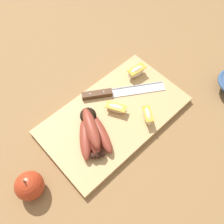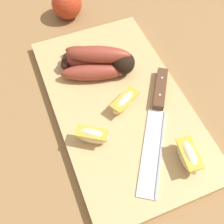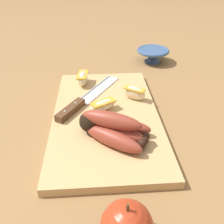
{
  "view_description": "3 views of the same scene",
  "coord_description": "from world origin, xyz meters",
  "px_view_note": "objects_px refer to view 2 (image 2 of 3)",
  "views": [
    {
      "loc": [
        0.26,
        0.27,
        0.69
      ],
      "look_at": [
        0.01,
        -0.0,
        0.05
      ],
      "focal_mm": 39.0,
      "sensor_mm": 36.0,
      "label": 1
    },
    {
      "loc": [
        -0.3,
        0.13,
        0.5
      ],
      "look_at": [
        -0.03,
        0.02,
        0.04
      ],
      "focal_mm": 44.85,
      "sensor_mm": 36.0,
      "label": 2
    },
    {
      "loc": [
        0.51,
        -0.03,
        0.37
      ],
      "look_at": [
        0.02,
        0.01,
        0.04
      ],
      "focal_mm": 39.48,
      "sensor_mm": 36.0,
      "label": 3
    }
  ],
  "objects_px": {
    "apple_wedge_far": "(92,136)",
    "whole_apple": "(67,4)",
    "apple_wedge_middle": "(188,156)",
    "chefs_knife": "(158,109)",
    "banana_bunch": "(99,62)",
    "apple_wedge_near": "(125,102)"
  },
  "relations": [
    {
      "from": "apple_wedge_far",
      "to": "whole_apple",
      "type": "bearing_deg",
      "value": -10.03
    },
    {
      "from": "apple_wedge_middle",
      "to": "apple_wedge_far",
      "type": "xyz_separation_m",
      "value": [
        0.1,
        0.14,
        0.0
      ]
    },
    {
      "from": "apple_wedge_middle",
      "to": "apple_wedge_far",
      "type": "relative_size",
      "value": 1.11
    },
    {
      "from": "chefs_knife",
      "to": "apple_wedge_middle",
      "type": "distance_m",
      "value": 0.12
    },
    {
      "from": "banana_bunch",
      "to": "whole_apple",
      "type": "height_order",
      "value": "whole_apple"
    },
    {
      "from": "banana_bunch",
      "to": "apple_wedge_near",
      "type": "bearing_deg",
      "value": -173.04
    },
    {
      "from": "apple_wedge_near",
      "to": "apple_wedge_far",
      "type": "distance_m",
      "value": 0.1
    },
    {
      "from": "chefs_knife",
      "to": "apple_wedge_middle",
      "type": "bearing_deg",
      "value": 179.24
    },
    {
      "from": "chefs_knife",
      "to": "apple_wedge_far",
      "type": "distance_m",
      "value": 0.15
    },
    {
      "from": "banana_bunch",
      "to": "apple_wedge_far",
      "type": "relative_size",
      "value": 2.52
    },
    {
      "from": "apple_wedge_far",
      "to": "whole_apple",
      "type": "xyz_separation_m",
      "value": [
        0.38,
        -0.07,
        -0.0
      ]
    },
    {
      "from": "banana_bunch",
      "to": "apple_wedge_middle",
      "type": "xyz_separation_m",
      "value": [
        -0.26,
        -0.07,
        -0.0
      ]
    },
    {
      "from": "chefs_knife",
      "to": "apple_wedge_middle",
      "type": "xyz_separation_m",
      "value": [
        -0.12,
        0.0,
        0.01
      ]
    },
    {
      "from": "apple_wedge_near",
      "to": "apple_wedge_middle",
      "type": "xyz_separation_m",
      "value": [
        -0.15,
        -0.06,
        0.0
      ]
    },
    {
      "from": "chefs_knife",
      "to": "apple_wedge_far",
      "type": "height_order",
      "value": "apple_wedge_far"
    },
    {
      "from": "apple_wedge_near",
      "to": "apple_wedge_far",
      "type": "height_order",
      "value": "apple_wedge_far"
    },
    {
      "from": "chefs_knife",
      "to": "apple_wedge_far",
      "type": "relative_size",
      "value": 3.88
    },
    {
      "from": "whole_apple",
      "to": "chefs_knife",
      "type": "bearing_deg",
      "value": -168.09
    },
    {
      "from": "apple_wedge_near",
      "to": "apple_wedge_middle",
      "type": "relative_size",
      "value": 1.02
    },
    {
      "from": "apple_wedge_near",
      "to": "apple_wedge_far",
      "type": "xyz_separation_m",
      "value": [
        -0.05,
        0.09,
        0.0
      ]
    },
    {
      "from": "whole_apple",
      "to": "apple_wedge_near",
      "type": "bearing_deg",
      "value": -176.66
    },
    {
      "from": "chefs_knife",
      "to": "apple_wedge_middle",
      "type": "relative_size",
      "value": 3.48
    }
  ]
}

